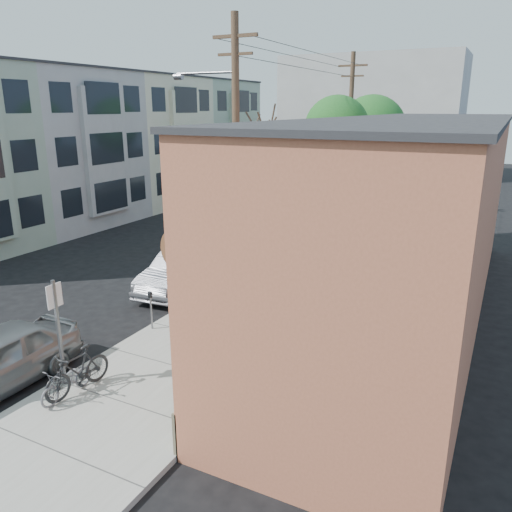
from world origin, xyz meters
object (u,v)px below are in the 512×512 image
at_px(patron_grey, 267,324).
at_px(patio_chair_a, 204,385).
at_px(cyclist, 240,295).
at_px(car_1, 183,269).
at_px(patio_chair_b, 195,396).
at_px(parking_meter_near, 151,304).
at_px(tree_bare, 258,213).
at_px(parked_bike_a, 77,371).
at_px(car_4, 324,203).
at_px(parking_meter_far, 276,237).
at_px(sign_post, 58,323).
at_px(tree_leafy_far, 371,130).
at_px(car_2, 248,239).
at_px(utility_pole_near, 235,149).
at_px(tree_leafy_mid, 337,129).
at_px(parked_bike_b, 67,381).
at_px(bus, 311,175).
at_px(patron_green, 212,337).
at_px(car_3, 294,217).

bearing_deg(patron_grey, patio_chair_a, -6.55).
distance_m(cyclist, car_1, 4.23).
bearing_deg(patio_chair_b, parking_meter_near, 120.25).
bearing_deg(tree_bare, parked_bike_a, -89.19).
xyz_separation_m(cyclist, car_4, (-3.69, 18.66, -0.34)).
relative_size(parking_meter_far, patron_grey, 0.72).
xyz_separation_m(parking_meter_far, car_4, (-1.45, 10.97, -0.27)).
distance_m(sign_post, patio_chair_a, 3.93).
bearing_deg(car_4, tree_bare, -83.21).
distance_m(tree_leafy_far, patio_chair_a, 27.36).
bearing_deg(tree_leafy_far, sign_post, -90.93).
bearing_deg(car_2, cyclist, -63.99).
height_order(parking_meter_far, utility_pole_near, utility_pole_near).
xyz_separation_m(tree_leafy_far, patio_chair_b, (3.24, -27.24, -4.81)).
bearing_deg(patio_chair_b, tree_leafy_mid, 80.03).
relative_size(parked_bike_b, car_2, 0.30).
height_order(car_1, bus, bus).
height_order(patron_green, car_3, patron_green).
bearing_deg(patron_green, car_2, -133.89).
height_order(tree_leafy_mid, patron_grey, tree_leafy_mid).
relative_size(sign_post, patron_green, 1.82).
distance_m(patio_chair_a, cyclist, 4.75).
bearing_deg(patron_grey, parking_meter_far, -158.68).
bearing_deg(parked_bike_b, tree_leafy_far, 90.26).
height_order(sign_post, patio_chair_b, sign_post).
xyz_separation_m(tree_leafy_mid, cyclist, (1.69, -14.49, -4.71)).
height_order(patron_green, parked_bike_a, patron_green).
bearing_deg(patio_chair_b, utility_pole_near, 93.83).
distance_m(patron_green, car_2, 11.19).
distance_m(parking_meter_far, bus, 19.52).
relative_size(patio_chair_a, patron_grey, 0.51).
xyz_separation_m(parking_meter_near, parking_meter_far, (0.00, 9.45, 0.00)).
height_order(patio_chair_b, car_3, car_3).
height_order(parking_meter_far, parked_bike_b, parking_meter_far).
bearing_deg(patron_green, sign_post, -22.75).
bearing_deg(tree_leafy_mid, parking_meter_far, -94.63).
xyz_separation_m(tree_bare, patio_chair_b, (3.24, -9.65, -2.16)).
xyz_separation_m(tree_leafy_far, cyclist, (1.69, -22.26, -4.34)).
distance_m(tree_leafy_far, car_2, 15.54).
relative_size(patio_chair_a, parked_bike_b, 0.57).
height_order(parking_meter_far, bus, bus).
bearing_deg(parking_meter_far, cyclist, -73.79).
xyz_separation_m(parked_bike_a, parked_bike_b, (-0.07, -0.29, -0.16)).
relative_size(patio_chair_b, parked_bike_b, 0.57).
xyz_separation_m(parking_meter_near, car_3, (-1.45, 15.08, -0.24)).
height_order(parking_meter_far, car_1, car_1).
relative_size(car_2, car_4, 1.19).
bearing_deg(tree_leafy_far, patio_chair_a, -83.27).
bearing_deg(car_1, tree_leafy_mid, 74.87).
distance_m(patio_chair_b, car_1, 8.77).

